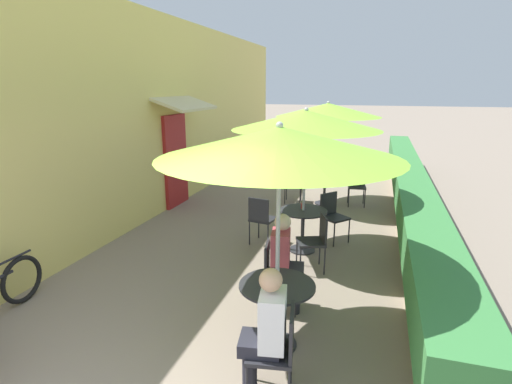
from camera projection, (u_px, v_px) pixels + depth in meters
The scene contains 19 objects.
cafe_facade_wall at pixel (179, 113), 9.51m from camera, with size 0.98×14.23×4.20m.
planter_hedge at pixel (409, 192), 8.45m from camera, with size 0.60×13.23×1.01m.
patio_table_near at pixel (277, 301), 4.19m from camera, with size 0.80×0.80×0.72m.
patio_umbrella_near at pixel (279, 143), 3.77m from camera, with size 2.36×2.36×2.40m.
cafe_chair_near_left at pixel (279, 346), 3.48m from camera, with size 0.46×0.46×0.87m.
seated_patron_near_left at pixel (266, 328), 3.45m from camera, with size 0.45×0.38×1.25m.
cafe_chair_near_right at pixel (276, 270), 4.92m from camera, with size 0.46×0.46×0.87m.
seated_patron_near_right at pixel (285, 258), 4.86m from camera, with size 0.45×0.38×1.25m.
patio_table_mid at pixel (303, 221), 6.68m from camera, with size 0.80×0.80×0.72m.
patio_umbrella_mid at pixel (306, 120), 6.25m from camera, with size 2.36×2.36×2.40m.
cafe_chair_mid_left at pixel (261, 217), 6.95m from camera, with size 0.46×0.46×0.87m.
cafe_chair_mid_right at pixel (316, 238), 5.97m from camera, with size 0.51×0.51×0.87m.
cafe_chair_mid_back at pixel (332, 213), 7.14m from camera, with size 0.56×0.56×0.87m.
coffee_cup_mid at pixel (303, 206), 6.71m from camera, with size 0.07×0.07×0.09m.
patio_table_far at pixel (325, 182), 9.39m from camera, with size 0.80×0.80×0.72m.
patio_umbrella_far at pixel (328, 110), 8.97m from camera, with size 2.36×2.36×2.40m.
cafe_chair_far_left at pixel (293, 182), 9.45m from camera, with size 0.44×0.44×0.87m.
cafe_chair_far_right at pixel (357, 183), 9.34m from camera, with size 0.44×0.44×0.87m.
coffee_cup_far at pixel (327, 172), 9.39m from camera, with size 0.07×0.07×0.09m.
Camera 1 is at (2.04, -1.74, 2.71)m, focal length 28.00 mm.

